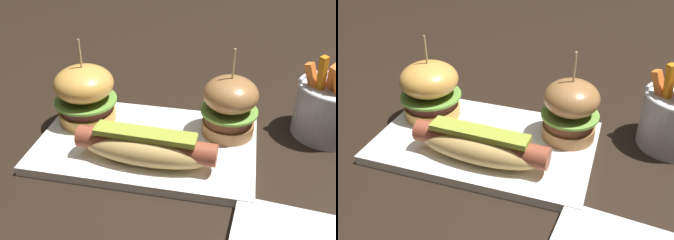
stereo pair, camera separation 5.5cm
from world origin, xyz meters
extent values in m
plane|color=black|center=(0.00, 0.00, 0.00)|extent=(3.00, 3.00, 0.00)
cube|color=white|center=(0.00, 0.00, 0.01)|extent=(0.32, 0.20, 0.01)
ellipsoid|color=tan|center=(0.01, -0.05, 0.04)|extent=(0.19, 0.06, 0.04)
cylinder|color=brown|center=(0.01, -0.05, 0.04)|extent=(0.20, 0.04, 0.03)
cube|color=olive|center=(0.01, -0.05, 0.06)|extent=(0.14, 0.03, 0.01)
cylinder|color=gold|center=(-0.11, 0.04, 0.02)|extent=(0.09, 0.09, 0.02)
cylinder|color=#482019|center=(-0.11, 0.04, 0.04)|extent=(0.08, 0.08, 0.02)
cylinder|color=#609338|center=(-0.11, 0.04, 0.05)|extent=(0.10, 0.10, 0.00)
ellipsoid|color=gold|center=(-0.11, 0.04, 0.08)|extent=(0.09, 0.09, 0.05)
cylinder|color=tan|center=(-0.11, 0.04, 0.12)|extent=(0.00, 0.00, 0.06)
cylinder|color=#99693B|center=(0.12, 0.05, 0.02)|extent=(0.08, 0.08, 0.02)
cylinder|color=brown|center=(0.12, 0.05, 0.04)|extent=(0.07, 0.07, 0.02)
cylinder|color=#6B9E3D|center=(0.12, 0.05, 0.05)|extent=(0.09, 0.09, 0.00)
ellipsoid|color=#99693B|center=(0.12, 0.05, 0.08)|extent=(0.08, 0.08, 0.05)
cylinder|color=tan|center=(0.12, 0.05, 0.12)|extent=(0.00, 0.00, 0.06)
cube|color=orange|center=(0.25, 0.09, 0.09)|extent=(0.02, 0.02, 0.09)
cube|color=orange|center=(0.24, 0.10, 0.08)|extent=(0.04, 0.02, 0.07)
camera|label=1|loc=(0.13, -0.46, 0.35)|focal=40.87mm
camera|label=2|loc=(0.18, -0.44, 0.35)|focal=40.87mm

